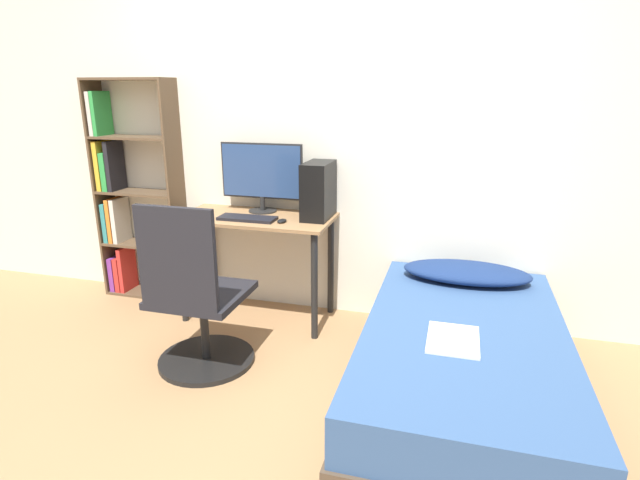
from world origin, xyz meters
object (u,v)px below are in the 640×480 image
Objects in this scene: pc_tower at (318,190)px; bookshelf at (127,197)px; keyboard at (247,218)px; bed at (462,364)px; office_chair at (197,309)px; monitor at (262,174)px.

bookshelf is at bearing 177.46° from pc_tower.
bookshelf is 4.29× the size of keyboard.
bookshelf reaches higher than bed.
bookshelf reaches higher than office_chair.
pc_tower reaches higher than keyboard.
bookshelf reaches higher than pc_tower.
pc_tower is (0.44, 0.18, 0.18)m from keyboard.
office_chair reaches higher than bed.
monitor is 0.36m from keyboard.
keyboard is 0.50m from pc_tower.
bookshelf is 1.13m from keyboard.
monitor is (-1.41, 0.80, 0.80)m from bed.
monitor is at bearing 86.26° from office_chair.
office_chair is at bearing -39.95° from bookshelf.
monitor is (0.06, 0.88, 0.63)m from office_chair.
bed is 1.42m from pc_tower.
office_chair reaches higher than keyboard.
keyboard is (-0.01, -0.25, -0.25)m from monitor.
bookshelf is 2.78× the size of monitor.
bed is at bearing 3.30° from office_chair.
monitor reaches higher than keyboard.
bed is (1.46, 0.08, -0.17)m from office_chair.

